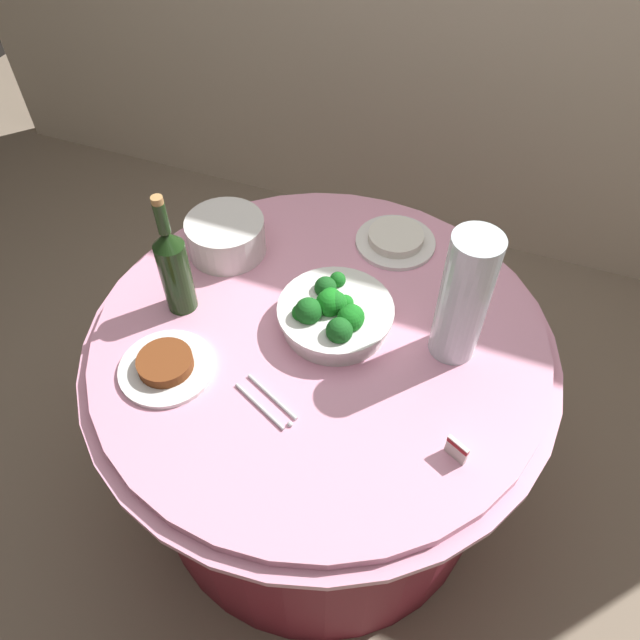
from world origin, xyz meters
TOP-DOWN VIEW (x-y plane):
  - ground_plane at (0.00, 0.00)m, footprint 6.00×6.00m
  - buffet_table at (0.00, 0.00)m, footprint 1.16×1.16m
  - broccoli_bowl at (0.02, 0.03)m, footprint 0.28×0.28m
  - plate_stack at (-0.34, 0.19)m, footprint 0.21×0.21m
  - wine_bottle at (-0.35, -0.04)m, footprint 0.07×0.07m
  - decorative_fruit_vase at (0.31, 0.07)m, footprint 0.11×0.11m
  - serving_tongs at (-0.03, -0.23)m, footprint 0.16×0.11m
  - food_plate_stir_fry at (-0.29, -0.23)m, footprint 0.22×0.22m
  - food_plate_rice at (0.08, 0.38)m, footprint 0.22×0.22m
  - label_placard_front at (0.38, -0.21)m, footprint 0.05×0.03m

SIDE VIEW (x-z plane):
  - ground_plane at x=0.00m, z-range 0.00..0.00m
  - buffet_table at x=0.00m, z-range 0.01..0.75m
  - serving_tongs at x=-0.03m, z-range 0.74..0.75m
  - food_plate_stir_fry at x=-0.29m, z-range 0.73..0.78m
  - food_plate_rice at x=0.08m, z-range 0.74..0.77m
  - label_placard_front at x=0.38m, z-range 0.74..0.80m
  - broccoli_bowl at x=0.02m, z-range 0.73..0.84m
  - plate_stack at x=-0.34m, z-range 0.74..0.84m
  - wine_bottle at x=-0.35m, z-range 0.70..1.04m
  - decorative_fruit_vase at x=0.31m, z-range 0.72..1.06m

